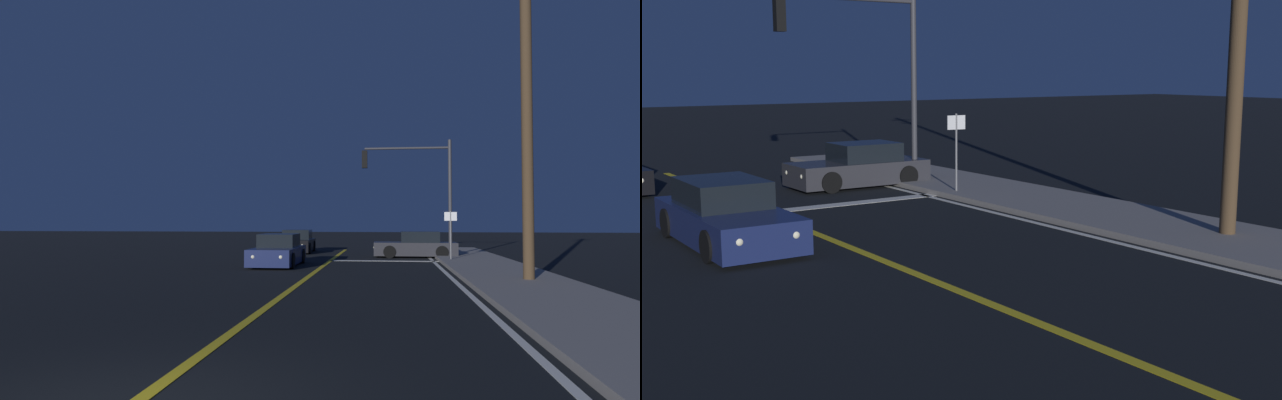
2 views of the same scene
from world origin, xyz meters
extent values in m
cube|color=gray|center=(6.66, 11.18, 0.07)|extent=(3.20, 40.25, 0.15)
cube|color=gold|center=(0.00, 11.18, 0.01)|extent=(0.20, 38.01, 0.01)
cube|color=silver|center=(4.81, 11.18, 0.01)|extent=(0.16, 38.01, 0.01)
cube|color=silver|center=(2.53, 20.86, 0.01)|extent=(5.06, 0.50, 0.01)
cube|color=#2D2D33|center=(4.10, 23.66, 0.44)|extent=(4.21, 1.79, 0.68)
cube|color=black|center=(4.35, 23.66, 1.04)|extent=(1.94, 1.54, 0.60)
cylinder|color=black|center=(2.80, 22.83, 0.32)|extent=(0.64, 0.22, 0.64)
cylinder|color=black|center=(2.80, 24.50, 0.32)|extent=(0.64, 0.22, 0.64)
cylinder|color=black|center=(5.41, 22.82, 0.32)|extent=(0.64, 0.22, 0.64)
cylinder|color=black|center=(5.41, 24.50, 0.32)|extent=(0.64, 0.22, 0.64)
sphere|color=#FFF4CC|center=(2.06, 23.11, 0.52)|extent=(0.18, 0.18, 0.18)
sphere|color=#FFF4CC|center=(2.06, 24.22, 0.52)|extent=(0.18, 0.18, 0.18)
sphere|color=red|center=(6.16, 23.10, 0.52)|extent=(0.14, 0.14, 0.14)
sphere|color=red|center=(6.16, 24.22, 0.52)|extent=(0.14, 0.14, 0.14)
cube|color=navy|center=(-1.94, 17.74, 0.44)|extent=(1.79, 4.55, 0.68)
cube|color=black|center=(-1.94, 18.01, 1.04)|extent=(1.53, 2.10, 0.60)
cylinder|color=black|center=(-1.11, 16.34, 0.32)|extent=(0.22, 0.64, 0.64)
cylinder|color=black|center=(-2.76, 16.33, 0.32)|extent=(0.22, 0.64, 0.64)
cylinder|color=black|center=(-1.13, 19.15, 0.32)|extent=(0.22, 0.64, 0.64)
cylinder|color=black|center=(-2.77, 19.14, 0.32)|extent=(0.22, 0.64, 0.64)
sphere|color=#FFF4CC|center=(-1.38, 15.53, 0.52)|extent=(0.18, 0.18, 0.18)
sphere|color=#FFF4CC|center=(-2.48, 15.53, 0.52)|extent=(0.18, 0.18, 0.18)
sphere|color=red|center=(-1.41, 19.96, 0.52)|extent=(0.14, 0.14, 0.14)
sphere|color=red|center=(-2.50, 19.96, 0.52)|extent=(0.14, 0.14, 0.14)
cylinder|color=black|center=(-1.76, 25.69, 0.32)|extent=(0.24, 0.65, 0.64)
cylinder|color=#38383D|center=(5.86, 23.16, 3.01)|extent=(0.18, 0.18, 6.02)
cube|color=black|center=(1.53, 23.16, 5.07)|extent=(0.28, 0.28, 0.90)
sphere|color=red|center=(1.53, 23.16, 5.34)|extent=(0.22, 0.22, 0.22)
sphere|color=#4C2D05|center=(1.53, 23.16, 5.07)|extent=(0.22, 0.22, 0.22)
sphere|color=#0A3814|center=(1.53, 23.16, 4.80)|extent=(0.22, 0.22, 0.22)
cylinder|color=slate|center=(5.56, 20.36, 1.18)|extent=(0.06, 0.06, 2.35)
cube|color=white|center=(5.56, 20.36, 2.10)|extent=(0.56, 0.10, 0.40)
camera|label=1|loc=(2.68, -5.31, 1.97)|focal=30.88mm
camera|label=2|loc=(-7.17, 1.56, 3.63)|focal=44.96mm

